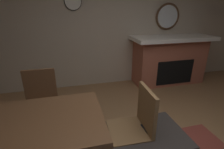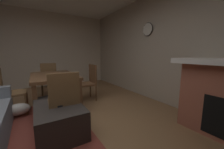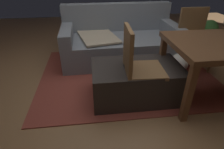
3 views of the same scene
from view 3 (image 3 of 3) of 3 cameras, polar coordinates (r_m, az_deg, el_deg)
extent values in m
plane|color=olive|center=(2.60, 0.62, -4.11)|extent=(8.76, 8.76, 0.00)
cube|color=brown|center=(2.93, 4.49, 0.20)|extent=(2.60, 2.00, 0.01)
cube|color=slate|center=(3.35, 2.51, 8.08)|extent=(1.99, 1.06, 0.42)
cube|color=slate|center=(3.58, 1.43, 17.17)|extent=(1.97, 0.26, 0.48)
cube|color=slate|center=(3.52, 17.45, 13.23)|extent=(0.21, 1.00, 0.20)
cube|color=slate|center=(3.20, -13.65, 12.11)|extent=(0.21, 1.00, 0.20)
cube|color=tan|center=(3.21, -4.44, 11.64)|extent=(0.73, 0.95, 0.03)
cube|color=#2D2826|center=(2.35, 7.31, -2.20)|extent=(1.08, 0.65, 0.44)
cube|color=black|center=(2.16, 4.65, 1.98)|extent=(0.06, 0.16, 0.02)
cube|color=brown|center=(2.66, 14.87, 4.05)|extent=(0.07, 0.07, 0.68)
cube|color=brown|center=(2.05, 22.29, -5.66)|extent=(0.07, 0.07, 0.68)
cube|color=brown|center=(3.21, 24.03, 8.70)|extent=(0.44, 0.44, 0.04)
cube|color=brown|center=(3.30, 23.35, 14.20)|extent=(0.44, 0.04, 0.48)
cylinder|color=brown|center=(3.24, 27.91, 3.59)|extent=(0.04, 0.04, 0.41)
cylinder|color=brown|center=(3.04, 21.62, 3.38)|extent=(0.04, 0.04, 0.41)
cylinder|color=brown|center=(3.55, 24.61, 6.52)|extent=(0.04, 0.04, 0.41)
cylinder|color=brown|center=(3.36, 18.69, 6.47)|extent=(0.04, 0.04, 0.41)
cube|color=brown|center=(2.18, 9.81, 1.28)|extent=(0.46, 0.46, 0.04)
cube|color=brown|center=(2.03, 4.90, 7.53)|extent=(0.06, 0.44, 0.48)
cylinder|color=brown|center=(2.51, 12.80, -0.87)|extent=(0.04, 0.04, 0.41)
cylinder|color=brown|center=(2.19, 15.59, -6.25)|extent=(0.04, 0.04, 0.41)
cylinder|color=brown|center=(2.42, 3.70, -1.27)|extent=(0.04, 0.04, 0.41)
cylinder|color=brown|center=(2.10, 5.15, -6.96)|extent=(0.04, 0.04, 0.41)
cylinder|color=#474C51|center=(4.59, 26.95, 9.51)|extent=(0.17, 0.17, 0.19)
ellipsoid|color=#387233|center=(4.53, 27.63, 12.21)|extent=(0.34, 0.34, 0.37)
ellipsoid|color=silver|center=(3.15, 19.71, 3.80)|extent=(0.24, 0.44, 0.22)
sphere|color=silver|center=(3.25, 18.58, 7.21)|extent=(0.17, 0.17, 0.17)
camera|label=1|loc=(3.50, 15.12, 33.61)|focal=27.40mm
camera|label=2|loc=(2.67, -43.61, 16.52)|focal=20.56mm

